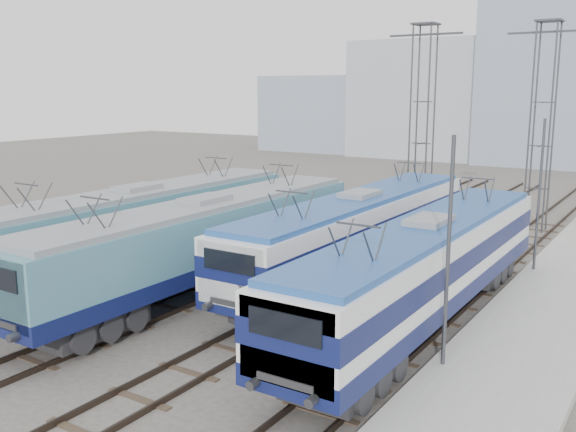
% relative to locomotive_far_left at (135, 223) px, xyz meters
% --- Properties ---
extents(ground, '(160.00, 160.00, 0.00)m').
position_rel_locomotive_far_left_xyz_m(ground, '(6.75, -4.73, -2.32)').
color(ground, '#514C47').
extents(platform, '(4.00, 70.00, 0.30)m').
position_rel_locomotive_far_left_xyz_m(platform, '(16.95, 3.27, -2.17)').
color(platform, '#9E9E99').
rests_on(platform, ground).
extents(locomotive_far_left, '(2.95, 18.66, 3.51)m').
position_rel_locomotive_far_left_xyz_m(locomotive_far_left, '(0.00, 0.00, 0.00)').
color(locomotive_far_left, '#10174A').
rests_on(locomotive_far_left, ground).
extents(locomotive_center_left, '(2.94, 18.57, 3.49)m').
position_rel_locomotive_far_left_xyz_m(locomotive_center_left, '(4.50, -0.67, -0.01)').
color(locomotive_center_left, '#10174A').
rests_on(locomotive_center_left, ground).
extents(locomotive_center_right, '(2.89, 18.27, 3.43)m').
position_rel_locomotive_far_left_xyz_m(locomotive_center_right, '(9.00, 4.27, 0.01)').
color(locomotive_center_right, '#10174A').
rests_on(locomotive_center_right, ground).
extents(locomotive_far_right, '(2.88, 18.22, 3.42)m').
position_rel_locomotive_far_left_xyz_m(locomotive_far_right, '(13.50, 0.51, 0.00)').
color(locomotive_far_right, '#10174A').
rests_on(locomotive_far_right, ground).
extents(catenary_tower_west, '(4.50, 1.20, 12.00)m').
position_rel_locomotive_far_left_xyz_m(catenary_tower_west, '(6.75, 17.27, 4.32)').
color(catenary_tower_west, '#3F4247').
rests_on(catenary_tower_west, ground).
extents(catenary_tower_east, '(4.50, 1.20, 12.00)m').
position_rel_locomotive_far_left_xyz_m(catenary_tower_east, '(13.25, 19.27, 4.32)').
color(catenary_tower_east, '#3F4247').
rests_on(catenary_tower_east, ground).
extents(mast_front, '(0.12, 0.12, 7.00)m').
position_rel_locomotive_far_left_xyz_m(mast_front, '(15.35, -2.73, 1.18)').
color(mast_front, '#3F4247').
rests_on(mast_front, ground).
extents(mast_mid, '(0.12, 0.12, 7.00)m').
position_rel_locomotive_far_left_xyz_m(mast_mid, '(15.35, 9.27, 1.18)').
color(mast_mid, '#3F4247').
rests_on(mast_mid, ground).
extents(building_west, '(18.00, 12.00, 14.00)m').
position_rel_locomotive_far_left_xyz_m(building_west, '(-7.25, 57.27, 4.68)').
color(building_west, '#A0A7B1').
rests_on(building_west, ground).
extents(building_far_west, '(14.00, 10.00, 10.00)m').
position_rel_locomotive_far_left_xyz_m(building_far_west, '(-23.25, 57.27, 2.68)').
color(building_far_west, '#8994A6').
rests_on(building_far_west, ground).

